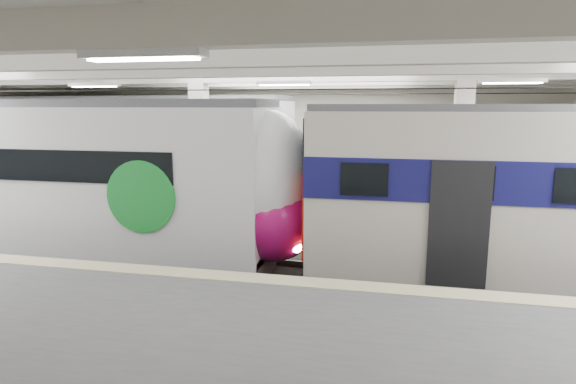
# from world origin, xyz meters

# --- Properties ---
(station_hall) EXTENTS (36.00, 24.00, 5.75)m
(station_hall) POSITION_xyz_m (0.00, -1.74, 3.24)
(station_hall) COLOR black
(station_hall) RESTS_ON ground
(modern_emu) EXTENTS (13.89, 2.87, 4.48)m
(modern_emu) POSITION_xyz_m (-5.00, -0.00, 2.20)
(modern_emu) COLOR white
(modern_emu) RESTS_ON ground
(far_train) EXTENTS (14.77, 3.54, 4.66)m
(far_train) POSITION_xyz_m (-8.00, 5.50, 2.40)
(far_train) COLOR white
(far_train) RESTS_ON ground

